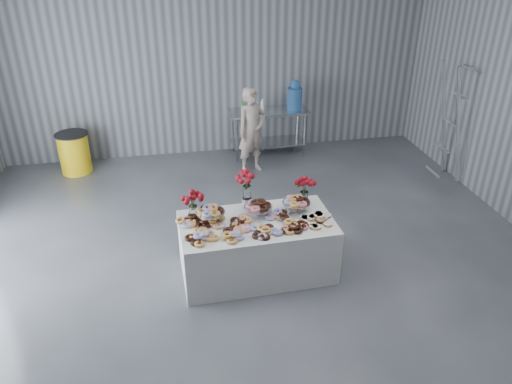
# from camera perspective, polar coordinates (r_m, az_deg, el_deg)

# --- Properties ---
(ground) EXTENTS (9.00, 9.00, 0.00)m
(ground) POSITION_cam_1_polar(r_m,az_deg,el_deg) (6.24, 0.98, -11.43)
(ground) COLOR #3B3D43
(ground) RESTS_ON ground
(room_walls) EXTENTS (8.04, 9.04, 4.02)m
(room_walls) POSITION_cam_1_polar(r_m,az_deg,el_deg) (5.01, -2.07, 12.63)
(room_walls) COLOR gray
(room_walls) RESTS_ON ground
(display_table) EXTENTS (1.93, 1.05, 0.75)m
(display_table) POSITION_cam_1_polar(r_m,az_deg,el_deg) (6.37, 0.10, -6.31)
(display_table) COLOR silver
(display_table) RESTS_ON ground
(prep_table) EXTENTS (1.50, 0.60, 0.90)m
(prep_table) POSITION_cam_1_polar(r_m,az_deg,el_deg) (9.62, 1.42, 7.73)
(prep_table) COLOR silver
(prep_table) RESTS_ON ground
(donut_mounds) EXTENTS (1.83, 0.85, 0.09)m
(donut_mounds) POSITION_cam_1_polar(r_m,az_deg,el_deg) (6.10, 0.19, -3.31)
(donut_mounds) COLOR #C48847
(donut_mounds) RESTS_ON display_table
(cake_stand_left) EXTENTS (0.36, 0.36, 0.17)m
(cake_stand_left) POSITION_cam_1_polar(r_m,az_deg,el_deg) (6.14, -5.23, -2.18)
(cake_stand_left) COLOR silver
(cake_stand_left) RESTS_ON display_table
(cake_stand_mid) EXTENTS (0.36, 0.36, 0.17)m
(cake_stand_mid) POSITION_cam_1_polar(r_m,az_deg,el_deg) (6.23, 0.24, -1.58)
(cake_stand_mid) COLOR silver
(cake_stand_mid) RESTS_ON display_table
(cake_stand_right) EXTENTS (0.36, 0.36, 0.17)m
(cake_stand_right) POSITION_cam_1_polar(r_m,az_deg,el_deg) (6.34, 4.65, -1.08)
(cake_stand_right) COLOR silver
(cake_stand_right) RESTS_ON display_table
(danish_pile) EXTENTS (0.48, 0.48, 0.11)m
(danish_pile) POSITION_cam_1_polar(r_m,az_deg,el_deg) (6.20, 7.19, -2.88)
(danish_pile) COLOR white
(danish_pile) RESTS_ON display_table
(bouquet_left) EXTENTS (0.26, 0.26, 0.42)m
(bouquet_left) POSITION_cam_1_polar(r_m,az_deg,el_deg) (6.13, -7.27, -0.66)
(bouquet_left) COLOR white
(bouquet_left) RESTS_ON display_table
(bouquet_right) EXTENTS (0.26, 0.26, 0.42)m
(bouquet_right) POSITION_cam_1_polar(r_m,az_deg,el_deg) (6.44, 5.59, 0.92)
(bouquet_right) COLOR white
(bouquet_right) RESTS_ON display_table
(bouquet_center) EXTENTS (0.26, 0.26, 0.57)m
(bouquet_center) POSITION_cam_1_polar(r_m,az_deg,el_deg) (6.27, -1.05, 1.11)
(bouquet_center) COLOR silver
(bouquet_center) RESTS_ON display_table
(water_jug) EXTENTS (0.28, 0.28, 0.55)m
(water_jug) POSITION_cam_1_polar(r_m,az_deg,el_deg) (9.57, 4.44, 10.89)
(water_jug) COLOR #3B7CCB
(water_jug) RESTS_ON prep_table
(drink_bottles) EXTENTS (0.54, 0.08, 0.27)m
(drink_bottles) POSITION_cam_1_polar(r_m,az_deg,el_deg) (9.33, -0.36, 9.78)
(drink_bottles) COLOR #268C33
(drink_bottles) RESTS_ON prep_table
(person) EXTENTS (0.67, 0.57, 1.55)m
(person) POSITION_cam_1_polar(r_m,az_deg,el_deg) (8.88, -0.48, 7.02)
(person) COLOR #CC8C93
(person) RESTS_ON ground
(trash_barrel) EXTENTS (0.58, 0.58, 0.74)m
(trash_barrel) POSITION_cam_1_polar(r_m,az_deg,el_deg) (9.56, -20.04, 4.22)
(trash_barrel) COLOR yellow
(trash_barrel) RESTS_ON ground
(stepladder) EXTENTS (0.64, 0.52, 2.08)m
(stepladder) POSITION_cam_1_polar(r_m,az_deg,el_deg) (9.13, 21.37, 7.42)
(stepladder) COLOR silver
(stepladder) RESTS_ON ground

